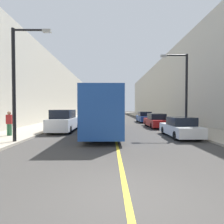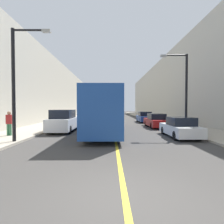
{
  "view_description": "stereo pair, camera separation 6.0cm",
  "coord_description": "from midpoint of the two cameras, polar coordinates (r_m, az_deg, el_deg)",
  "views": [
    {
      "loc": [
        -0.41,
        -4.14,
        2.16
      ],
      "look_at": [
        -0.16,
        16.19,
        1.64
      ],
      "focal_mm": 28.0,
      "sensor_mm": 36.0,
      "label": 1
    },
    {
      "loc": [
        -0.35,
        -4.14,
        2.16
      ],
      "look_at": [
        -0.16,
        16.19,
        1.64
      ],
      "focal_mm": 28.0,
      "sensor_mm": 36.0,
      "label": 2
    }
  ],
  "objects": [
    {
      "name": "road_center_line",
      "position": [
        34.21,
        0.11,
        -2.15
      ],
      "size": [
        0.16,
        72.0,
        0.01
      ],
      "primitive_type": "cube",
      "color": "gold",
      "rests_on": "ground"
    },
    {
      "name": "street_lamp_left",
      "position": [
        11.95,
        -28.49,
        10.02
      ],
      "size": [
        2.33,
        0.24,
        6.68
      ],
      "color": "black",
      "rests_on": "sidewalk_left"
    },
    {
      "name": "bus",
      "position": [
        15.61,
        -2.36,
        0.4
      ],
      "size": [
        2.55,
        12.49,
        3.48
      ],
      "color": "#1E4793",
      "rests_on": "ground"
    },
    {
      "name": "sidewalk_left",
      "position": [
        34.98,
        -12.64,
        -1.99
      ],
      "size": [
        3.82,
        72.0,
        0.14
      ],
      "primitive_type": "cube",
      "color": "#A89E8C",
      "rests_on": "ground"
    },
    {
      "name": "pedestrian",
      "position": [
        14.6,
        -30.46,
        -3.1
      ],
      "size": [
        0.38,
        0.24,
        1.74
      ],
      "color": "#336B47",
      "rests_on": "sidewalk_left"
    },
    {
      "name": "ground_plane",
      "position": [
        4.68,
        4.65,
        -26.01
      ],
      "size": [
        200.0,
        200.0,
        0.0
      ],
      "primitive_type": "plane",
      "color": "#3F3D3A"
    },
    {
      "name": "sidewalk_right",
      "position": [
        35.14,
        12.8,
        -1.97
      ],
      "size": [
        3.82,
        72.0,
        0.14
      ],
      "primitive_type": "cube",
      "color": "#A89E8C",
      "rests_on": "ground"
    },
    {
      "name": "car_right_mid",
      "position": [
        19.69,
        14.23,
        -2.89
      ],
      "size": [
        1.78,
        4.74,
        1.5
      ],
      "color": "maroon",
      "rests_on": "ground"
    },
    {
      "name": "car_right_far",
      "position": [
        26.05,
        10.64,
        -1.77
      ],
      "size": [
        1.84,
        4.55,
        1.56
      ],
      "color": "navy",
      "rests_on": "ground"
    },
    {
      "name": "car_right_near",
      "position": [
        13.73,
        21.39,
        -4.89
      ],
      "size": [
        1.79,
        4.23,
        1.47
      ],
      "color": "silver",
      "rests_on": "ground"
    },
    {
      "name": "parked_suv_left",
      "position": [
        16.38,
        -15.36,
        -2.97
      ],
      "size": [
        1.91,
        4.95,
        1.96
      ],
      "color": "silver",
      "rests_on": "ground"
    },
    {
      "name": "building_row_left",
      "position": [
        36.08,
        -18.81,
        6.39
      ],
      "size": [
        4.0,
        72.0,
        10.61
      ],
      "primitive_type": "cube",
      "color": "#B7B2A3",
      "rests_on": "ground"
    },
    {
      "name": "street_lamp_right",
      "position": [
        16.16,
        22.52,
        7.52
      ],
      "size": [
        2.33,
        0.24,
        6.53
      ],
      "color": "black",
      "rests_on": "sidewalk_right"
    },
    {
      "name": "building_row_right",
      "position": [
        36.37,
        18.9,
        7.24
      ],
      "size": [
        4.0,
        72.0,
        11.73
      ],
      "primitive_type": "cube",
      "color": "#B7B2A3",
      "rests_on": "ground"
    }
  ]
}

